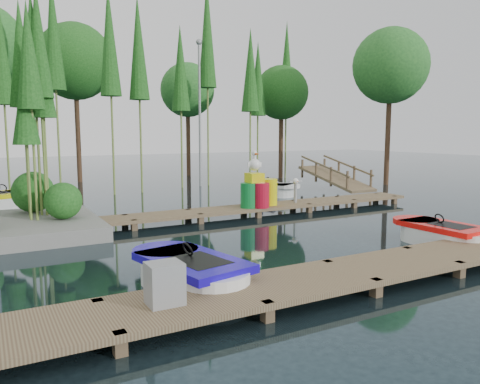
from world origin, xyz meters
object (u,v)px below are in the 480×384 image
boat_yellow_far (0,202)px  yellow_barrel (269,192)px  utility_cabinet (165,283)px  drum_cluster (256,190)px  boat_blue (191,275)px  boat_red (442,235)px

boat_yellow_far → yellow_barrel: size_ratio=3.73×
utility_cabinet → drum_cluster: bearing=50.8°
boat_blue → utility_cabinet: 1.55m
boat_red → yellow_barrel: yellow_barrel is taller
boat_yellow_far → utility_cabinet: size_ratio=5.42×
boat_red → yellow_barrel: 5.93m
boat_blue → utility_cabinet: utility_cabinet is taller
boat_yellow_far → yellow_barrel: 9.39m
yellow_barrel → boat_yellow_far: bearing=147.4°
boat_blue → boat_yellow_far: (-2.63, 10.84, 0.05)m
boat_red → drum_cluster: drum_cluster is taller
boat_blue → utility_cabinet: (-0.91, -1.21, 0.34)m
utility_cabinet → yellow_barrel: (6.18, 7.00, 0.14)m
boat_yellow_far → yellow_barrel: (7.90, -5.05, 0.42)m
boat_red → yellow_barrel: (-1.34, 5.75, 0.50)m
boat_red → boat_yellow_far: size_ratio=0.77×
boat_yellow_far → drum_cluster: size_ratio=1.78×
boat_blue → drum_cluster: 7.36m
boat_yellow_far → drum_cluster: (7.32, -5.20, 0.52)m
yellow_barrel → drum_cluster: (-0.59, -0.15, 0.10)m
boat_blue → boat_red: 6.62m
boat_blue → boat_yellow_far: bearing=92.2°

